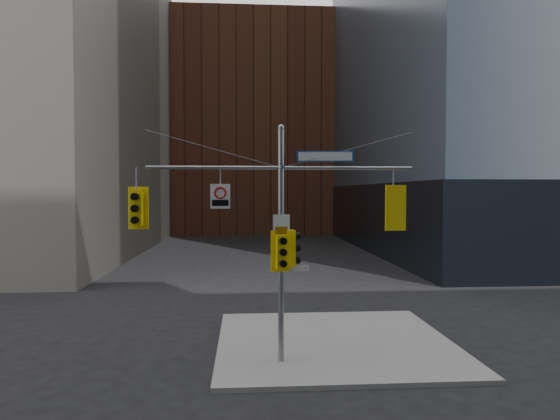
{
  "coord_description": "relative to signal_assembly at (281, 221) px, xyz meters",
  "views": [
    {
      "loc": [
        -1.09,
        -12.92,
        5.26
      ],
      "look_at": [
        -0.03,
        2.0,
        4.74
      ],
      "focal_mm": 32.0,
      "sensor_mm": 36.0,
      "label": 1
    }
  ],
  "objects": [
    {
      "name": "signal_assembly",
      "position": [
        0.0,
        0.0,
        0.0
      ],
      "size": [
        8.0,
        0.8,
        7.3
      ],
      "color": "gray",
      "rests_on": "ground"
    },
    {
      "name": "sidewalk_corner",
      "position": [
        2.0,
        2.01,
        -4.34
      ],
      "size": [
        8.0,
        8.0,
        0.15
      ],
      "primitive_type": "cube",
      "color": "gray",
      "rests_on": "ground"
    },
    {
      "name": "ground",
      "position": [
        0.0,
        -1.99,
        -4.42
      ],
      "size": [
        160.0,
        160.0,
        0.0
      ],
      "primitive_type": "plane",
      "color": "black",
      "rests_on": "ground"
    },
    {
      "name": "brick_midrise",
      "position": [
        0.0,
        56.01,
        9.58
      ],
      "size": [
        26.0,
        20.0,
        28.0
      ],
      "primitive_type": "cube",
      "color": "brown",
      "rests_on": "ground"
    },
    {
      "name": "traffic_light_pole_side",
      "position": [
        0.33,
        0.01,
        -0.83
      ],
      "size": [
        0.45,
        0.39,
        1.1
      ],
      "rotation": [
        0.0,
        0.0,
        1.71
      ],
      "color": "yellow",
      "rests_on": "ground"
    },
    {
      "name": "regulatory_sign_pole",
      "position": [
        0.0,
        -0.12,
        -0.16
      ],
      "size": [
        0.5,
        0.09,
        0.66
      ],
      "rotation": [
        0.0,
        0.0,
        0.11
      ],
      "color": "silver",
      "rests_on": "ground"
    },
    {
      "name": "traffic_light_east_arm",
      "position": [
        3.43,
        0.0,
        0.38
      ],
      "size": [
        0.66,
        0.56,
        1.38
      ],
      "rotation": [
        0.0,
        0.0,
        3.26
      ],
      "color": "yellow",
      "rests_on": "ground"
    },
    {
      "name": "podium_ne",
      "position": [
        28.0,
        30.01,
        -1.42
      ],
      "size": [
        36.4,
        36.4,
        6.0
      ],
      "primitive_type": "cube",
      "color": "black",
      "rests_on": "ground"
    },
    {
      "name": "traffic_light_west_arm",
      "position": [
        -4.27,
        0.01,
        0.38
      ],
      "size": [
        0.6,
        0.5,
        1.27
      ],
      "rotation": [
        0.0,
        0.0,
        -0.08
      ],
      "color": "yellow",
      "rests_on": "ground"
    },
    {
      "name": "street_blade_ew",
      "position": [
        0.45,
        0.01,
        -1.45
      ],
      "size": [
        0.83,
        0.1,
        0.17
      ],
      "rotation": [
        0.0,
        0.0,
        0.08
      ],
      "color": "silver",
      "rests_on": "ground"
    },
    {
      "name": "traffic_light_pole_front",
      "position": [
        -0.0,
        -0.27,
        -0.91
      ],
      "size": [
        0.59,
        0.51,
        1.23
      ],
      "rotation": [
        0.0,
        0.0,
        0.16
      ],
      "color": "yellow",
      "rests_on": "ground"
    },
    {
      "name": "regulatory_sign_arm",
      "position": [
        -1.82,
        -0.02,
        0.76
      ],
      "size": [
        0.59,
        0.06,
        0.74
      ],
      "rotation": [
        0.0,
        0.0,
        0.01
      ],
      "color": "silver",
      "rests_on": "ground"
    },
    {
      "name": "street_blade_ns",
      "position": [
        0.0,
        0.46,
        -1.73
      ],
      "size": [
        0.08,
        0.68,
        0.14
      ],
      "rotation": [
        0.0,
        0.0,
        0.08
      ],
      "color": "#145926",
      "rests_on": "ground"
    },
    {
      "name": "street_sign_blade",
      "position": [
        1.33,
        0.0,
        1.93
      ],
      "size": [
        1.71,
        0.24,
        0.33
      ],
      "rotation": [
        0.0,
        0.0,
        -0.12
      ],
      "color": "#104693",
      "rests_on": "ground"
    }
  ]
}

